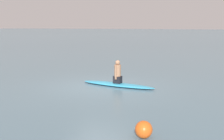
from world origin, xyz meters
TOP-DOWN VIEW (x-y plane):
  - ground_plane at (0.00, 0.00)m, footprint 400.00×400.00m
  - surfboard at (-0.56, -0.42)m, footprint 3.25×0.75m
  - person_paddler at (-0.56, -0.42)m, footprint 0.32×0.41m
  - buoy_marker at (-3.39, 4.27)m, footprint 0.39×0.39m

SIDE VIEW (x-z plane):
  - ground_plane at x=0.00m, z-range 0.00..0.00m
  - surfboard at x=-0.56m, z-range 0.00..0.12m
  - buoy_marker at x=-3.39m, z-range 0.00..0.39m
  - person_paddler at x=-0.56m, z-range 0.08..1.02m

